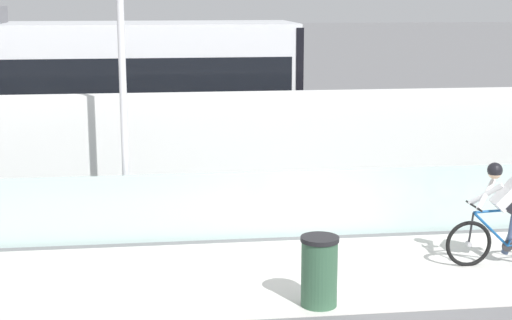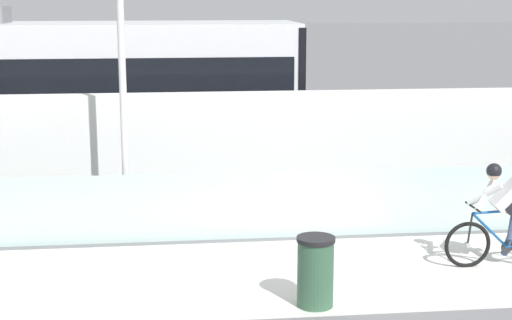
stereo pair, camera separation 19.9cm
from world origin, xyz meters
name	(u,v)px [view 2 (the right image)]	position (x,y,z in m)	size (l,w,h in m)	color
ground_plane	(323,273)	(0.00, 0.00, 0.00)	(200.00, 200.00, 0.00)	slate
bike_path_deck	(323,273)	(0.00, 0.00, 0.01)	(32.00, 3.20, 0.01)	silver
glass_parapet	(302,204)	(0.00, 1.85, 0.58)	(32.00, 0.05, 1.15)	#ADC6C1
concrete_barrier_wall	(286,151)	(0.00, 3.65, 1.13)	(32.00, 0.36, 2.27)	silver
tram_rail_near	(269,179)	(0.00, 6.13, 0.00)	(32.00, 0.08, 0.01)	#595654
tram_rail_far	(261,166)	(0.00, 7.57, 0.00)	(32.00, 0.08, 0.01)	#595654
tram	(48,94)	(-4.84, 6.85, 1.89)	(11.06, 2.54, 3.81)	silver
cyclist_on_bike	(503,217)	(2.75, 0.00, 0.78)	(1.77, 0.58, 1.61)	black
lamp_post_antenna	(121,43)	(-2.95, 2.15, 3.29)	(0.28, 0.28, 5.20)	gray
trash_bin	(315,272)	(-0.35, -1.25, 0.48)	(0.51, 0.51, 0.96)	#33593F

